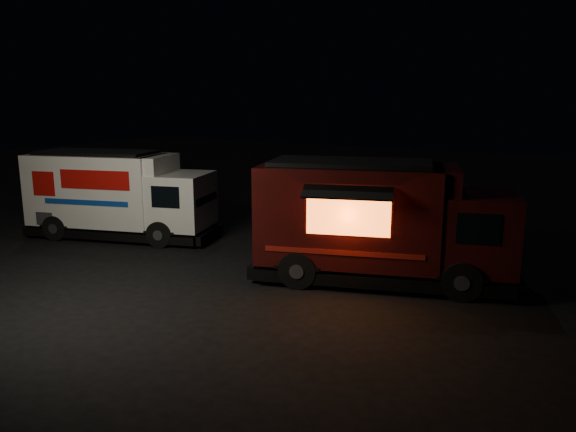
% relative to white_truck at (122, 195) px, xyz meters
% --- Properties ---
extents(ground, '(80.00, 80.00, 0.00)m').
position_rel_white_truck_xyz_m(ground, '(4.85, -2.12, -1.54)').
color(ground, black).
rests_on(ground, ground).
extents(white_truck, '(7.18, 4.36, 3.08)m').
position_rel_white_truck_xyz_m(white_truck, '(0.00, 0.00, 0.00)').
color(white_truck, silver).
rests_on(white_truck, ground).
extents(red_truck, '(7.53, 4.79, 3.29)m').
position_rel_white_truck_xyz_m(red_truck, '(9.83, 0.40, 0.11)').
color(red_truck, '#370A0C').
rests_on(red_truck, ground).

